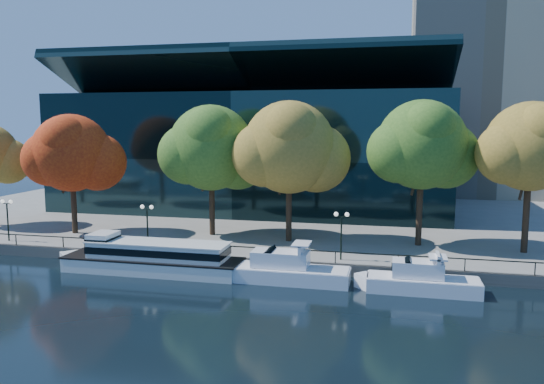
% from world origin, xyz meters
% --- Properties ---
extents(ground, '(160.00, 160.00, 0.00)m').
position_xyz_m(ground, '(0.00, 0.00, 0.00)').
color(ground, black).
rests_on(ground, ground).
extents(promenade, '(90.00, 67.08, 1.00)m').
position_xyz_m(promenade, '(0.00, 36.38, 0.50)').
color(promenade, slate).
rests_on(promenade, ground).
extents(railing, '(88.20, 0.08, 0.99)m').
position_xyz_m(railing, '(0.00, 3.25, 1.94)').
color(railing, black).
rests_on(railing, promenade).
extents(convention_building, '(50.00, 24.57, 21.43)m').
position_xyz_m(convention_building, '(-4.00, 31.79, 8.51)').
color(convention_building, black).
rests_on(convention_building, ground).
extents(tour_boat, '(16.54, 3.69, 3.14)m').
position_xyz_m(tour_boat, '(-5.33, 0.77, 1.33)').
color(tour_boat, silver).
rests_on(tour_boat, ground).
extents(cruiser_near, '(10.90, 2.81, 3.16)m').
position_xyz_m(cruiser_near, '(6.04, 0.61, 0.98)').
color(cruiser_near, white).
rests_on(cruiser_near, ground).
extents(cruiser_far, '(9.08, 2.52, 2.97)m').
position_xyz_m(cruiser_far, '(16.37, 0.26, 0.94)').
color(cruiser_far, white).
rests_on(cruiser_far, ground).
extents(tree_1, '(9.89, 8.11, 12.28)m').
position_xyz_m(tree_1, '(-17.55, 9.22, 9.15)').
color(tree_1, black).
rests_on(tree_1, promenade).
extents(tree_2, '(10.77, 8.83, 13.18)m').
position_xyz_m(tree_2, '(-3.34, 11.65, 9.69)').
color(tree_2, black).
rests_on(tree_2, promenade).
extents(tree_3, '(11.02, 9.04, 13.47)m').
position_xyz_m(tree_3, '(4.88, 10.48, 9.87)').
color(tree_3, black).
rests_on(tree_3, promenade).
extents(tree_4, '(10.28, 8.43, 13.49)m').
position_xyz_m(tree_4, '(17.04, 11.46, 10.20)').
color(tree_4, black).
rests_on(tree_4, promenade).
extents(tree_5, '(9.67, 7.93, 13.22)m').
position_xyz_m(tree_5, '(26.01, 10.59, 10.18)').
color(tree_5, black).
rests_on(tree_5, promenade).
extents(lamp_0, '(1.26, 0.36, 4.03)m').
position_xyz_m(lamp_0, '(-21.80, 4.50, 3.98)').
color(lamp_0, black).
rests_on(lamp_0, promenade).
extents(lamp_1, '(1.26, 0.36, 4.03)m').
position_xyz_m(lamp_1, '(-7.16, 4.50, 3.98)').
color(lamp_1, black).
rests_on(lamp_1, promenade).
extents(lamp_2, '(1.26, 0.36, 4.03)m').
position_xyz_m(lamp_2, '(10.32, 4.50, 3.98)').
color(lamp_2, black).
rests_on(lamp_2, promenade).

